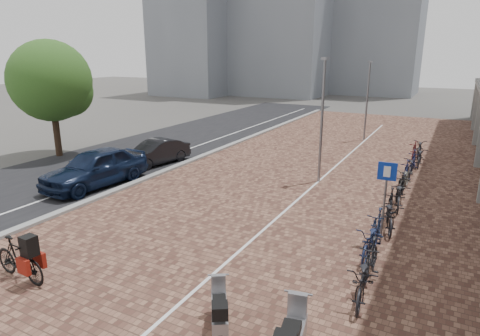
# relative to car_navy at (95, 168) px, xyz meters

# --- Properties ---
(ground) EXTENTS (140.00, 140.00, 0.00)m
(ground) POSITION_rel_car_navy_xyz_m (6.50, -4.45, -0.85)
(ground) COLOR #474442
(ground) RESTS_ON ground
(plaza_brick) EXTENTS (14.50, 42.00, 0.04)m
(plaza_brick) POSITION_rel_car_navy_xyz_m (8.50, 7.55, -0.84)
(plaza_brick) COLOR brown
(plaza_brick) RESTS_ON ground
(street_asphalt) EXTENTS (8.00, 50.00, 0.03)m
(street_asphalt) POSITION_rel_car_navy_xyz_m (-2.50, 7.55, -0.84)
(street_asphalt) COLOR black
(street_asphalt) RESTS_ON ground
(curb) EXTENTS (0.35, 42.00, 0.14)m
(curb) POSITION_rel_car_navy_xyz_m (1.40, 7.55, -0.78)
(curb) COLOR gray
(curb) RESTS_ON ground
(lane_line) EXTENTS (0.12, 44.00, 0.00)m
(lane_line) POSITION_rel_car_navy_xyz_m (-0.50, 7.55, -0.83)
(lane_line) COLOR white
(lane_line) RESTS_ON street_asphalt
(parking_line) EXTENTS (0.10, 30.00, 0.00)m
(parking_line) POSITION_rel_car_navy_xyz_m (8.70, 7.55, -0.81)
(parking_line) COLOR white
(parking_line) RESTS_ON plaza_brick
(car_navy) EXTENTS (2.43, 5.14, 1.70)m
(car_navy) POSITION_rel_car_navy_xyz_m (0.00, 0.00, 0.00)
(car_navy) COLOR black
(car_navy) RESTS_ON ground
(car_dark) EXTENTS (2.03, 4.17, 1.32)m
(car_dark) POSITION_rel_car_navy_xyz_m (0.00, 4.16, -0.19)
(car_dark) COLOR black
(car_dark) RESTS_ON ground
(hero_bike) EXTENTS (1.99, 0.65, 1.39)m
(hero_bike) POSITION_rel_car_navy_xyz_m (4.33, -6.71, -0.23)
(hero_bike) COLOR black
(hero_bike) RESTS_ON ground
(scooter_back) EXTENTS (1.21, 1.54, 1.05)m
(scooter_back) POSITION_rel_car_navy_xyz_m (10.00, -6.01, -0.33)
(scooter_back) COLOR gray
(scooter_back) RESTS_ON ground
(parking_sign) EXTENTS (0.55, 0.10, 2.65)m
(parking_sign) POSITION_rel_car_navy_xyz_m (12.35, -0.05, 0.95)
(parking_sign) COLOR slate
(parking_sign) RESTS_ON ground
(lamp_near) EXTENTS (0.12, 0.12, 5.56)m
(lamp_near) POSITION_rel_car_navy_xyz_m (8.70, 5.23, 1.93)
(lamp_near) COLOR slate
(lamp_near) RESTS_ON ground
(lamp_far) EXTENTS (0.12, 0.12, 5.21)m
(lamp_far) POSITION_rel_car_navy_xyz_m (8.60, 15.74, 1.76)
(lamp_far) COLOR slate
(lamp_far) RESTS_ON ground
(street_tree) EXTENTS (4.49, 4.49, 6.54)m
(street_tree) POSITION_rel_car_navy_xyz_m (-6.10, 3.15, 3.31)
(street_tree) COLOR #382619
(street_tree) RESTS_ON ground
(bike_row) EXTENTS (1.09, 18.11, 1.05)m
(bike_row) POSITION_rel_car_navy_xyz_m (12.37, 4.60, -0.33)
(bike_row) COLOR black
(bike_row) RESTS_ON ground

